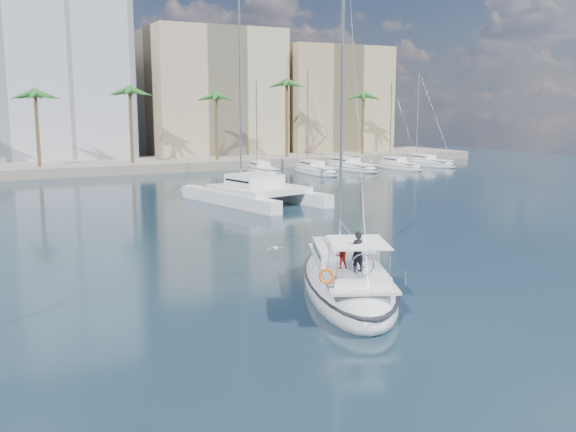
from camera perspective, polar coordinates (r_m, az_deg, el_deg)
ground at (r=30.21m, az=0.22°, el=-6.63°), size 160.00×160.00×0.00m
quay at (r=88.16m, az=-18.16°, el=4.15°), size 120.00×14.00×1.20m
building_beige at (r=102.07m, az=-6.78°, el=10.55°), size 20.00×14.00×20.00m
building_tan_right at (r=108.84m, az=3.70°, el=10.02°), size 18.00×12.00×18.00m
palm_centre at (r=83.87m, az=-18.09°, el=10.52°), size 3.60×3.60×12.30m
palm_right at (r=95.32m, az=2.90°, el=10.84°), size 3.60×3.60×12.30m
main_sloop at (r=29.87m, az=5.30°, el=-5.77°), size 8.50×12.91×18.34m
catamaran at (r=57.11m, az=-2.90°, el=2.39°), size 9.54×14.74×19.63m
seagull at (r=37.59m, az=-1.14°, el=-2.87°), size 1.10×0.47×0.20m
moored_yacht_a at (r=80.47m, az=-2.32°, el=3.70°), size 3.37×9.52×11.90m
moored_yacht_b at (r=81.62m, az=2.43°, el=3.79°), size 3.32×10.83×13.72m
moored_yacht_c at (r=86.64m, az=5.55°, el=4.10°), size 3.98×12.33×15.54m
moored_yacht_d at (r=88.67m, az=9.80°, el=4.13°), size 3.52×9.55×11.90m
moored_yacht_e at (r=94.22m, az=12.27°, el=4.38°), size 4.61×11.11×13.72m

